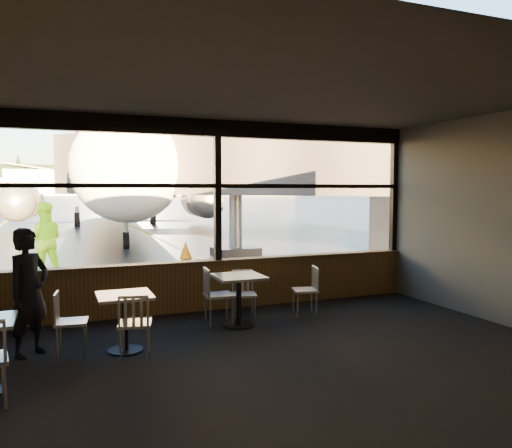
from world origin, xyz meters
TOP-DOWN VIEW (x-y plane):
  - ground_plane at (0.00, 120.00)m, footprint 520.00×520.00m
  - carpet_floor at (0.00, -3.00)m, footprint 8.00×6.00m
  - ceiling at (0.00, -3.00)m, footprint 8.00×6.00m
  - wall_back at (0.00, -6.00)m, footprint 8.00×0.04m
  - window_sill at (0.00, 0.00)m, footprint 8.00×0.28m
  - window_header at (0.00, 0.00)m, footprint 8.00×0.18m
  - mullion_centre at (0.00, 0.00)m, footprint 0.12×0.12m
  - mullion_right at (3.95, 0.00)m, footprint 0.12×0.12m
  - window_transom at (0.00, 0.00)m, footprint 8.00×0.10m
  - airliner at (0.62, 22.36)m, footprint 32.65×38.13m
  - jet_bridge at (3.60, 5.50)m, footprint 8.87×10.85m
  - cafe_table_near at (-0.05, -1.28)m, footprint 0.77×0.77m
  - cafe_table_mid at (-1.94, -1.88)m, footprint 0.73×0.73m
  - chair_near_e at (1.30, -1.01)m, footprint 0.57×0.57m
  - chair_near_w at (-0.31, -1.02)m, footprint 0.55×0.55m
  - chair_near_n at (0.18, -0.90)m, footprint 0.55×0.55m
  - chair_mid_s at (-1.84, -2.16)m, footprint 0.58×0.58m
  - chair_mid_w at (-2.62, -1.72)m, footprint 0.53×0.53m
  - passenger at (-3.14, -1.58)m, footprint 0.74×0.74m
  - ground_crew at (-3.08, 4.48)m, footprint 1.00×0.81m
  - cone_nose at (1.10, 6.94)m, footprint 0.40×0.40m
  - terminal_annex at (10.00, 2.50)m, footprint 5.00×7.00m
  - hangar_mid at (0.00, 185.00)m, footprint 38.00×15.00m
  - hangar_right at (60.00, 178.00)m, footprint 50.00×20.00m
  - fuel_tank_b at (-20.00, 182.00)m, footprint 8.00×8.00m
  - fuel_tank_c at (-10.00, 182.00)m, footprint 8.00×8.00m
  - treeline at (0.00, 210.00)m, footprint 360.00×3.00m

SIDE VIEW (x-z plane):
  - ground_plane at x=0.00m, z-range 0.00..0.00m
  - carpet_floor at x=0.00m, z-range 0.01..0.01m
  - cone_nose at x=1.10m, z-range 0.00..0.56m
  - cafe_table_mid at x=-1.94m, z-range 0.00..0.80m
  - cafe_table_near at x=-0.05m, z-range 0.00..0.84m
  - chair_near_n at x=0.18m, z-range 0.00..0.84m
  - chair_mid_w at x=-2.62m, z-range 0.00..0.86m
  - chair_near_e at x=1.30m, z-range 0.00..0.87m
  - chair_mid_s at x=-1.84m, z-range 0.00..0.88m
  - window_sill at x=0.00m, z-range 0.00..0.90m
  - chair_near_w at x=-0.31m, z-range 0.00..0.95m
  - passenger at x=-3.14m, z-range 0.00..1.73m
  - ground_crew at x=-3.08m, z-range 0.00..1.93m
  - wall_back at x=0.00m, z-range 0.00..3.50m
  - mullion_centre at x=0.00m, z-range 0.90..3.50m
  - mullion_right at x=3.95m, z-range 0.90..3.50m
  - window_transom at x=0.00m, z-range 2.26..2.34m
  - jet_bridge at x=3.60m, z-range 0.00..4.73m
  - terminal_annex at x=10.00m, z-range 0.00..6.00m
  - fuel_tank_b at x=-20.00m, z-range 0.00..6.00m
  - fuel_tank_c at x=-10.00m, z-range 0.00..6.00m
  - window_header at x=0.00m, z-range 3.20..3.50m
  - ceiling at x=0.00m, z-range 3.48..3.52m
  - hangar_mid at x=0.00m, z-range 0.00..10.00m
  - airliner at x=0.62m, z-range 0.00..10.95m
  - hangar_right at x=60.00m, z-range 0.00..12.00m
  - treeline at x=0.00m, z-range 0.00..12.00m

